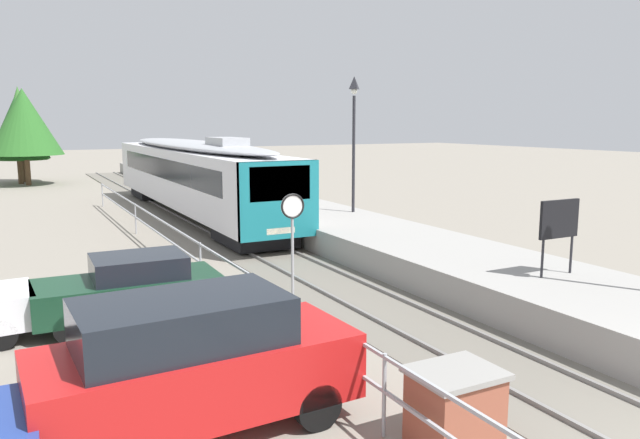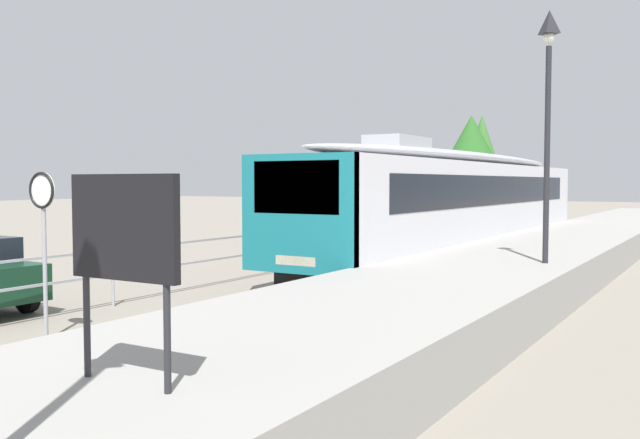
{
  "view_description": "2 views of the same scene",
  "coord_description": "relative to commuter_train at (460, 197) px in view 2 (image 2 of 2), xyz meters",
  "views": [
    {
      "loc": [
        -7.88,
        -3.75,
        4.48
      ],
      "look_at": [
        0.4,
        12.02,
        1.6
      ],
      "focal_mm": 33.88,
      "sensor_mm": 36.0,
      "label": 1
    },
    {
      "loc": [
        7.95,
        1.8,
        2.63
      ],
      "look_at": [
        0.0,
        15.02,
        1.8
      ],
      "focal_mm": 38.87,
      "sensor_mm": 36.0,
      "label": 2
    }
  ],
  "objects": [
    {
      "name": "speed_limit_sign",
      "position": [
        -1.83,
        -14.98,
        -0.02
      ],
      "size": [
        0.61,
        0.1,
        2.81
      ],
      "color": "#9EA0A5",
      "rests_on": "ground"
    },
    {
      "name": "ground_plane",
      "position": [
        -3.0,
        -2.17,
        -2.15
      ],
      "size": [
        160.0,
        160.0,
        0.0
      ],
      "primitive_type": "plane",
      "color": "gray"
    },
    {
      "name": "commuter_train",
      "position": [
        0.0,
        0.0,
        0.0
      ],
      "size": [
        2.82,
        20.54,
        3.74
      ],
      "color": "silver",
      "rests_on": "track_rails"
    },
    {
      "name": "tree_behind_station_far",
      "position": [
        -6.35,
        19.83,
        2.35
      ],
      "size": [
        5.05,
        5.05,
        6.83
      ],
      "color": "brown",
      "rests_on": "ground"
    },
    {
      "name": "tree_distant_left",
      "position": [
        -6.8,
        21.25,
        1.91
      ],
      "size": [
        4.22,
        4.22,
        6.3
      ],
      "color": "brown",
      "rests_on": "ground"
    },
    {
      "name": "station_platform",
      "position": [
        3.25,
        -2.17,
        -1.7
      ],
      "size": [
        3.9,
        60.0,
        0.9
      ],
      "primitive_type": "cube",
      "color": "#999691",
      "rests_on": "ground"
    },
    {
      "name": "platform_lamp_mid_platform",
      "position": [
        4.49,
        -7.24,
        2.47
      ],
      "size": [
        0.34,
        0.34,
        5.35
      ],
      "color": "#232328",
      "rests_on": "station_platform"
    },
    {
      "name": "platform_notice_board",
      "position": [
        3.52,
        -18.23,
        0.04
      ],
      "size": [
        1.2,
        0.08,
        1.8
      ],
      "color": "#232328",
      "rests_on": "station_platform"
    },
    {
      "name": "track_rails",
      "position": [
        0.0,
        -2.17,
        -2.11
      ],
      "size": [
        3.2,
        60.0,
        0.14
      ],
      "color": "#6B665B",
      "rests_on": "ground"
    },
    {
      "name": "carpark_fence",
      "position": [
        -3.3,
        -12.17,
        -1.24
      ],
      "size": [
        0.06,
        36.06,
        1.25
      ],
      "color": "#9EA0A5",
      "rests_on": "ground"
    },
    {
      "name": "tree_behind_carpark",
      "position": [
        -6.54,
        22.51,
        2.23
      ],
      "size": [
        3.64,
        3.64,
        7.09
      ],
      "color": "brown",
      "rests_on": "ground"
    }
  ]
}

